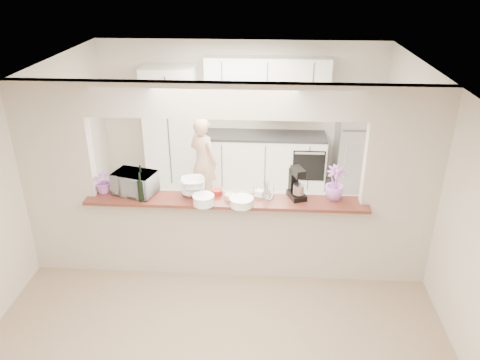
# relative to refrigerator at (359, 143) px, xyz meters

# --- Properties ---
(floor) EXTENTS (6.00, 6.00, 0.00)m
(floor) POSITION_rel_refrigerator_xyz_m (-2.05, -2.65, -0.85)
(floor) COLOR tan
(floor) RESTS_ON ground
(tile_overlay) EXTENTS (5.00, 2.90, 0.01)m
(tile_overlay) POSITION_rel_refrigerator_xyz_m (-2.05, -1.10, -0.84)
(tile_overlay) COLOR silver
(tile_overlay) RESTS_ON floor
(partition) EXTENTS (5.00, 0.15, 2.50)m
(partition) POSITION_rel_refrigerator_xyz_m (-2.05, -2.65, 0.63)
(partition) COLOR beige
(partition) RESTS_ON floor
(bar_counter) EXTENTS (3.40, 0.38, 1.09)m
(bar_counter) POSITION_rel_refrigerator_xyz_m (-2.05, -2.65, -0.27)
(bar_counter) COLOR beige
(bar_counter) RESTS_ON floor
(kitchen_cabinets) EXTENTS (3.15, 0.62, 2.25)m
(kitchen_cabinets) POSITION_rel_refrigerator_xyz_m (-2.24, 0.07, 0.12)
(kitchen_cabinets) COLOR white
(kitchen_cabinets) RESTS_ON floor
(refrigerator) EXTENTS (0.75, 0.70, 1.70)m
(refrigerator) POSITION_rel_refrigerator_xyz_m (0.00, 0.00, 0.00)
(refrigerator) COLOR #A2A1A6
(refrigerator) RESTS_ON floor
(flower_left) EXTENTS (0.32, 0.29, 0.31)m
(flower_left) POSITION_rel_refrigerator_xyz_m (-3.56, -2.60, 0.40)
(flower_left) COLOR #D470CD
(flower_left) RESTS_ON bar_counter
(wine_bottle_a) EXTENTS (0.07, 0.07, 0.37)m
(wine_bottle_a) POSITION_rel_refrigerator_xyz_m (-3.10, -2.58, 0.38)
(wine_bottle_a) COLOR black
(wine_bottle_a) RESTS_ON bar_counter
(wine_bottle_b) EXTENTS (0.07, 0.07, 0.37)m
(wine_bottle_b) POSITION_rel_refrigerator_xyz_m (-3.05, -2.80, 0.38)
(wine_bottle_b) COLOR black
(wine_bottle_b) RESTS_ON bar_counter
(toaster_oven) EXTENTS (0.57, 0.46, 0.28)m
(toaster_oven) POSITION_rel_refrigerator_xyz_m (-3.18, -2.60, 0.38)
(toaster_oven) COLOR #AFAFB4
(toaster_oven) RESTS_ON bar_counter
(serving_bowls) EXTENTS (0.35, 0.35, 0.21)m
(serving_bowls) POSITION_rel_refrigerator_xyz_m (-2.46, -2.60, 0.35)
(serving_bowls) COLOR white
(serving_bowls) RESTS_ON bar_counter
(plate_stack_a) EXTENTS (0.26, 0.26, 0.12)m
(plate_stack_a) POSITION_rel_refrigerator_xyz_m (-2.30, -2.84, 0.30)
(plate_stack_a) COLOR white
(plate_stack_a) RESTS_ON bar_counter
(plate_stack_b) EXTENTS (0.28, 0.28, 0.10)m
(plate_stack_b) POSITION_rel_refrigerator_xyz_m (-1.85, -2.84, 0.29)
(plate_stack_b) COLOR white
(plate_stack_b) RESTS_ON bar_counter
(red_bowl) EXTENTS (0.14, 0.14, 0.06)m
(red_bowl) POSITION_rel_refrigerator_xyz_m (-2.17, -2.57, 0.27)
(red_bowl) COLOR maroon
(red_bowl) RESTS_ON bar_counter
(tan_bowl) EXTENTS (0.14, 0.14, 0.06)m
(tan_bowl) POSITION_rel_refrigerator_xyz_m (-2.00, -2.68, 0.27)
(tan_bowl) COLOR beige
(tan_bowl) RESTS_ON bar_counter
(utensil_caddy) EXTENTS (0.27, 0.21, 0.22)m
(utensil_caddy) POSITION_rel_refrigerator_xyz_m (-1.60, -2.60, 0.33)
(utensil_caddy) COLOR silver
(utensil_caddy) RESTS_ON bar_counter
(stand_mixer) EXTENTS (0.25, 0.31, 0.40)m
(stand_mixer) POSITION_rel_refrigerator_xyz_m (-1.20, -2.59, 0.42)
(stand_mixer) COLOR black
(stand_mixer) RESTS_ON bar_counter
(flower_right) EXTENTS (0.29, 0.29, 0.42)m
(flower_right) POSITION_rel_refrigerator_xyz_m (-0.75, -2.60, 0.45)
(flower_right) COLOR #B662B4
(flower_right) RESTS_ON bar_counter
(person) EXTENTS (0.64, 0.59, 1.46)m
(person) POSITION_rel_refrigerator_xyz_m (-2.60, -0.72, -0.12)
(person) COLOR #E0B091
(person) RESTS_ON floor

